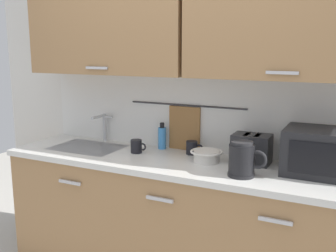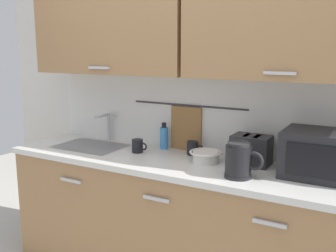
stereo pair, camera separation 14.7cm
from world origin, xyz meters
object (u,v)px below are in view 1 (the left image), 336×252
microwave (325,152)px  mug_by_kettle (193,148)px  electric_kettle (242,159)px  mixing_bowl (206,155)px  dish_soap_bottle (162,137)px  toaster (252,149)px  mug_near_sink (137,146)px

microwave → mug_by_kettle: microwave is taller
electric_kettle → mixing_bowl: size_ratio=1.06×
microwave → electric_kettle: microwave is taller
mixing_bowl → mug_by_kettle: size_ratio=1.78×
dish_soap_bottle → mixing_bowl: dish_soap_bottle is taller
electric_kettle → toaster: 0.29m
mixing_bowl → toaster: bearing=21.1°
electric_kettle → mug_near_sink: size_ratio=1.89×
microwave → mixing_bowl: 0.72m
mug_near_sink → mixing_bowl: 0.53m
microwave → mixing_bowl: size_ratio=2.15×
microwave → dish_soap_bottle: (-1.13, 0.12, -0.05)m
dish_soap_bottle → mixing_bowl: size_ratio=0.92×
dish_soap_bottle → mug_by_kettle: (0.27, -0.05, -0.04)m
electric_kettle → dish_soap_bottle: bearing=152.7°
toaster → mug_by_kettle: size_ratio=2.13×
dish_soap_bottle → microwave: bearing=-6.1°
microwave → electric_kettle: 0.49m
mixing_bowl → dish_soap_bottle: bearing=156.5°
mug_by_kettle → mixing_bowl: bearing=-41.6°
microwave → mug_by_kettle: 0.87m
microwave → dish_soap_bottle: microwave is taller
dish_soap_bottle → mixing_bowl: (0.42, -0.18, -0.04)m
mug_by_kettle → toaster: bearing=-4.3°
electric_kettle → mug_near_sink: 0.84m
microwave → toaster: (-0.44, 0.04, -0.04)m
mug_near_sink → mug_by_kettle: 0.40m
mug_near_sink → mixing_bowl: bearing=0.3°
microwave → electric_kettle: bearing=-150.1°
toaster → microwave: bearing=-5.5°
dish_soap_bottle → mug_by_kettle: size_ratio=1.63×
dish_soap_bottle → mug_near_sink: size_ratio=1.63×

